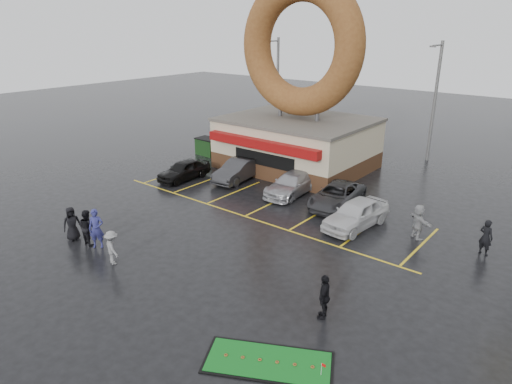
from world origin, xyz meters
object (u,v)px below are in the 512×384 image
Objects in this scene: donut_shop at (298,108)px; person_cameraman at (324,297)px; car_silver at (292,184)px; dumpster at (208,147)px; car_grey at (337,195)px; streetlight_mid at (435,99)px; streetlight_left at (277,86)px; car_black at (184,170)px; person_blue at (96,229)px; car_dgrey at (238,170)px; putting_green at (268,362)px; car_white at (356,214)px.

donut_shop is 19.03m from person_cameraman.
dumpster is (-10.62, 3.29, -0.02)m from car_silver.
dumpster is at bearing 160.46° from car_grey.
streetlight_left is at bearing -175.91° from streetlight_mid.
streetlight_left is at bearing 100.82° from car_black.
dumpster is at bearing 75.02° from person_blue.
dumpster is at bearing -94.15° from streetlight_left.
streetlight_left is 5.12× the size of person_cameraman.
car_dgrey is 18.13m from putting_green.
car_silver is at bearing 17.68° from car_black.
streetlight_left is at bearing 64.81° from person_blue.
streetlight_mid is at bearing 53.62° from car_black.
dumpster is (-0.63, -8.63, -4.13)m from streetlight_left.
car_grey is at bearing -5.51° from car_dgrey.
car_silver reaches higher than car_grey.
donut_shop reaches higher than streetlight_left.
person_blue is 0.44× the size of putting_green.
car_dgrey is at bearing 133.92° from putting_green.
car_white is (1.48, -14.90, -4.03)m from streetlight_mid.
car_white is at bearing -22.98° from car_silver.
car_silver is at bearing 34.02° from person_blue.
streetlight_left is at bearing 135.22° from donut_shop.
dumpster is at bearing 159.73° from car_silver.
car_black reaches higher than putting_green.
streetlight_mid is at bearing 51.14° from car_dgrey.
streetlight_mid is 2.02× the size of putting_green.
car_grey is at bearing -93.46° from streetlight_mid.
streetlight_mid is (14.00, 1.00, 0.00)m from streetlight_left.
streetlight_left reaches higher than putting_green.
car_dgrey is at bearing -122.84° from streetlight_mid.
car_grey is (-0.78, -12.92, -4.12)m from streetlight_mid.
car_grey is 2.69× the size of person_cameraman.
car_black is at bearing 72.90° from person_blue.
putting_green is at bearing -75.44° from car_grey.
donut_shop is 6.93× the size of person_blue.
streetlight_left is at bearing 144.45° from car_white.
streetlight_left and streetlight_mid have the same top height.
donut_shop is 10.59m from streetlight_mid.
streetlight_left is at bearing 109.10° from car_dgrey.
car_white reaches higher than car_silver.
dumpster is (-7.52, 15.17, -0.32)m from person_blue.
putting_green is (11.28, -1.23, -0.94)m from person_blue.
donut_shop is 1.50× the size of streetlight_mid.
car_black is 0.86× the size of car_silver.
person_blue reaches higher than car_black.
donut_shop is at bearing -131.38° from streetlight_mid.
streetlight_mid reaches higher than car_white.
car_silver is at bearing -158.45° from person_cameraman.
car_dgrey is 2.51× the size of person_cameraman.
car_white is at bearing -39.37° from donut_shop.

